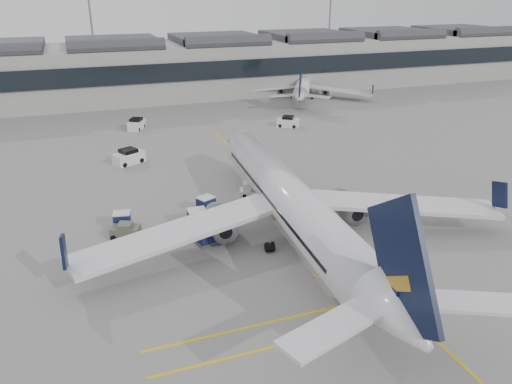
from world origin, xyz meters
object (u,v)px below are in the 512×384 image
object	(u,v)px
belt_loader	(256,190)
baggage_cart_a	(206,234)
pushback_tug	(125,231)
ramp_agent_b	(227,210)
ramp_agent_a	(274,210)
airliner_main	(292,204)

from	to	relation	value
belt_loader	baggage_cart_a	world-z (taller)	belt_loader
baggage_cart_a	pushback_tug	bearing A→B (deg)	135.49
belt_loader	ramp_agent_b	distance (m)	6.68
baggage_cart_a	ramp_agent_a	world-z (taller)	baggage_cart_a
belt_loader	pushback_tug	world-z (taller)	belt_loader
airliner_main	ramp_agent_a	xyz separation A→B (m)	(0.04, 4.47, -2.52)
baggage_cart_a	ramp_agent_b	xyz separation A→B (m)	(3.44, 4.75, -0.21)
airliner_main	baggage_cart_a	xyz separation A→B (m)	(-7.89, 1.57, -2.45)
airliner_main	belt_loader	distance (m)	11.27
airliner_main	ramp_agent_b	distance (m)	8.17
baggage_cart_a	ramp_agent_b	bearing A→B (deg)	38.51
airliner_main	ramp_agent_b	world-z (taller)	airliner_main
ramp_agent_a	pushback_tug	xyz separation A→B (m)	(-14.85, 0.93, -0.30)
airliner_main	pushback_tug	world-z (taller)	airliner_main
baggage_cart_a	ramp_agent_a	size ratio (longest dim) A/B	1.13
pushback_tug	ramp_agent_b	bearing A→B (deg)	27.81
belt_loader	ramp_agent_a	distance (m)	6.43
ramp_agent_a	ramp_agent_b	world-z (taller)	ramp_agent_a
airliner_main	ramp_agent_b	size ratio (longest dim) A/B	27.24
belt_loader	baggage_cart_a	bearing A→B (deg)	-113.76
airliner_main	belt_loader	size ratio (longest dim) A/B	9.00
ramp_agent_a	airliner_main	bearing A→B (deg)	-144.80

